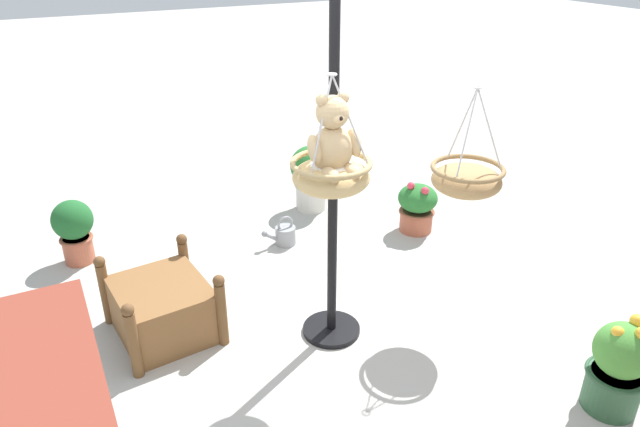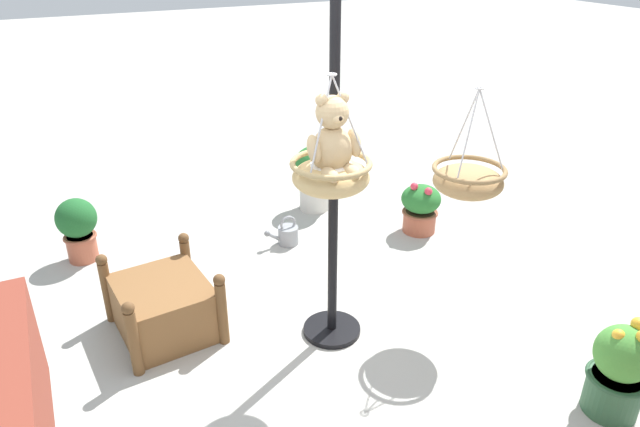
# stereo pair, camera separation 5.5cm
# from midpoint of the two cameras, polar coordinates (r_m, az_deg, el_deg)

# --- Properties ---
(ground_plane) EXTENTS (40.00, 40.00, 0.00)m
(ground_plane) POSITION_cam_midpoint_polar(r_m,az_deg,el_deg) (4.42, -0.97, -12.99)
(ground_plane) COLOR #ADAAA3
(display_pole_central) EXTENTS (0.44, 0.44, 2.55)m
(display_pole_central) POSITION_cam_midpoint_polar(r_m,az_deg,el_deg) (4.12, 0.84, -2.64)
(display_pole_central) COLOR black
(display_pole_central) RESTS_ON ground
(hanging_basket_with_teddy) EXTENTS (0.51, 0.51, 0.75)m
(hanging_basket_with_teddy) POSITION_cam_midpoint_polar(r_m,az_deg,el_deg) (3.59, 0.66, 3.87)
(hanging_basket_with_teddy) COLOR tan
(teddy_bear) EXTENTS (0.35, 0.32, 0.51)m
(teddy_bear) POSITION_cam_midpoint_polar(r_m,az_deg,el_deg) (3.49, 0.86, 7.15)
(teddy_bear) COLOR tan
(hanging_basket_left_high) EXTENTS (0.53, 0.53, 0.79)m
(hanging_basket_left_high) POSITION_cam_midpoint_polar(r_m,az_deg,el_deg) (4.29, 13.90, 3.37)
(hanging_basket_left_high) COLOR #A37F51
(wooden_planter_box) EXTENTS (0.80, 0.88, 0.59)m
(wooden_planter_box) POSITION_cam_midpoint_polar(r_m,az_deg,el_deg) (4.59, -15.59, -8.85)
(wooden_planter_box) COLOR brown
(wooden_planter_box) RESTS_ON ground
(potted_plant_fern_front) EXTENTS (0.40, 0.40, 0.55)m
(potted_plant_fern_front) POSITION_cam_midpoint_polar(r_m,az_deg,el_deg) (5.93, 9.29, 0.70)
(potted_plant_fern_front) COLOR #AD563D
(potted_plant_fern_front) RESTS_ON ground
(potted_plant_flowering_red) EXTENTS (0.38, 0.38, 0.69)m
(potted_plant_flowering_red) POSITION_cam_midpoint_polar(r_m,az_deg,el_deg) (4.19, 26.99, -13.33)
(potted_plant_flowering_red) COLOR #2D5638
(potted_plant_flowering_red) RESTS_ON ground
(potted_plant_tall_leafy) EXTENTS (0.36, 0.36, 0.62)m
(potted_plant_tall_leafy) POSITION_cam_midpoint_polar(r_m,az_deg,el_deg) (5.74, -23.32, -1.38)
(potted_plant_tall_leafy) COLOR #AD563D
(potted_plant_tall_leafy) RESTS_ON ground
(potted_plant_conical_shrub) EXTENTS (0.45, 0.45, 0.72)m
(potted_plant_conical_shrub) POSITION_cam_midpoint_polar(r_m,az_deg,el_deg) (6.28, -1.15, 3.85)
(potted_plant_conical_shrub) COLOR beige
(potted_plant_conical_shrub) RESTS_ON ground
(watering_can) EXTENTS (0.35, 0.20, 0.30)m
(watering_can) POSITION_cam_midpoint_polar(r_m,az_deg,el_deg) (5.68, -3.79, -2.09)
(watering_can) COLOR gray
(watering_can) RESTS_ON ground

